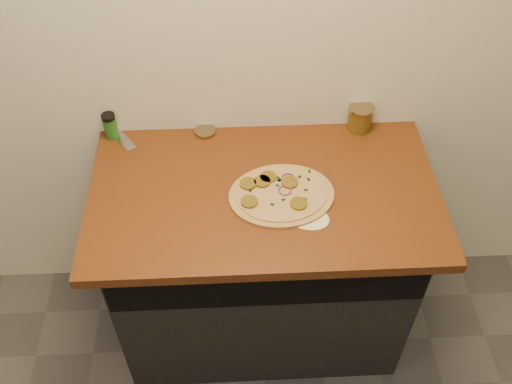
{
  "coord_description": "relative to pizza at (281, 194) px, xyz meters",
  "views": [
    {
      "loc": [
        -0.09,
        0.09,
        2.32
      ],
      "look_at": [
        -0.03,
        1.36,
        0.95
      ],
      "focal_mm": 40.0,
      "sensor_mm": 36.0,
      "label": 1
    }
  ],
  "objects": [
    {
      "name": "chefs_knife",
      "position": [
        -0.62,
        0.39,
        -0.0
      ],
      "size": [
        0.2,
        0.25,
        0.02
      ],
      "color": "#B7BAC1",
      "rests_on": "countertop"
    },
    {
      "name": "salsa_jar",
      "position": [
        0.32,
        0.33,
        0.04
      ],
      "size": [
        0.09,
        0.09,
        0.1
      ],
      "color": "#942C0E",
      "rests_on": "countertop"
    },
    {
      "name": "countertop",
      "position": [
        -0.05,
        0.03,
        -0.03
      ],
      "size": [
        1.2,
        0.7,
        0.04
      ],
      "primitive_type": "cube",
      "color": "brown",
      "rests_on": "cabinet"
    },
    {
      "name": "cabinet",
      "position": [
        -0.05,
        0.06,
        -0.48
      ],
      "size": [
        1.1,
        0.6,
        0.86
      ],
      "primitive_type": "cube",
      "color": "black",
      "rests_on": "ground"
    },
    {
      "name": "flour_spill",
      "position": [
        0.07,
        -0.1,
        -0.01
      ],
      "size": [
        0.21,
        0.21,
        0.0
      ],
      "primitive_type": "cylinder",
      "rotation": [
        0.0,
        0.0,
        -0.4
      ],
      "color": "silver",
      "rests_on": "countertop"
    },
    {
      "name": "pizza",
      "position": [
        0.0,
        0.0,
        0.0
      ],
      "size": [
        0.39,
        0.39,
        0.02
      ],
      "color": "tan",
      "rests_on": "countertop"
    },
    {
      "name": "spice_shaker",
      "position": [
        -0.6,
        0.33,
        0.04
      ],
      "size": [
        0.05,
        0.05,
        0.1
      ],
      "color": "#21641F",
      "rests_on": "countertop"
    },
    {
      "name": "mason_jar_lid",
      "position": [
        -0.26,
        0.33,
        -0.0
      ],
      "size": [
        0.08,
        0.08,
        0.02
      ],
      "primitive_type": "cylinder",
      "rotation": [
        0.0,
        0.0,
        0.03
      ],
      "color": "#8E7C52",
      "rests_on": "countertop"
    }
  ]
}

